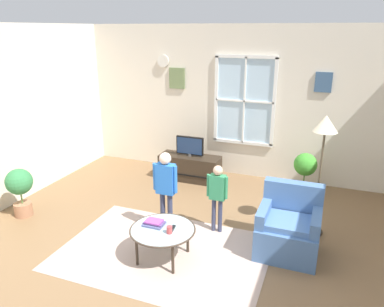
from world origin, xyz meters
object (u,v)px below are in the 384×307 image
(book_stack, at_px, (154,223))
(person_blue_shirt, at_px, (166,183))
(cup, at_px, (169,230))
(remote_near_books, at_px, (173,228))
(potted_plant_by_window, at_px, (305,168))
(potted_plant_corner, at_px, (20,187))
(tv_stand, at_px, (190,168))
(coffee_table, at_px, (163,231))
(television, at_px, (190,146))
(floor_lamp, at_px, (324,136))
(person_green_shirt, at_px, (217,191))
(armchair, at_px, (289,229))

(book_stack, relative_size, person_blue_shirt, 0.21)
(cup, bearing_deg, remote_near_books, 91.13)
(person_blue_shirt, relative_size, potted_plant_by_window, 1.59)
(potted_plant_by_window, bearing_deg, cup, -116.72)
(person_blue_shirt, relative_size, potted_plant_corner, 1.56)
(tv_stand, distance_m, coffee_table, 2.61)
(cup, xyz_separation_m, potted_plant_corner, (-2.63, 0.32, 0.01))
(television, distance_m, floor_lamp, 2.74)
(coffee_table, relative_size, cup, 8.75)
(tv_stand, relative_size, remote_near_books, 8.23)
(remote_near_books, relative_size, potted_plant_by_window, 0.19)
(coffee_table, distance_m, person_green_shirt, 1.00)
(coffee_table, bearing_deg, potted_plant_by_window, 60.74)
(coffee_table, distance_m, potted_plant_by_window, 3.01)
(television, xyz_separation_m, potted_plant_by_window, (2.09, 0.09, -0.19))
(armchair, relative_size, person_blue_shirt, 0.73)
(potted_plant_by_window, bearing_deg, person_green_shirt, -120.75)
(coffee_table, height_order, person_green_shirt, person_green_shirt)
(tv_stand, height_order, floor_lamp, floor_lamp)
(cup, bearing_deg, floor_lamp, 40.85)
(tv_stand, distance_m, potted_plant_corner, 2.96)
(tv_stand, distance_m, remote_near_books, 2.61)
(floor_lamp, bearing_deg, book_stack, -145.54)
(armchair, bearing_deg, person_blue_shirt, -176.13)
(television, bearing_deg, person_blue_shirt, -78.52)
(tv_stand, height_order, cup, cup)
(coffee_table, relative_size, person_green_shirt, 0.82)
(cup, bearing_deg, television, 105.94)
(potted_plant_corner, xyz_separation_m, floor_lamp, (4.24, 1.07, 0.95))
(armchair, height_order, coffee_table, armchair)
(book_stack, bearing_deg, potted_plant_corner, 174.89)
(book_stack, bearing_deg, cup, -22.98)
(person_green_shirt, distance_m, floor_lamp, 1.59)
(cup, bearing_deg, tv_stand, 105.93)
(coffee_table, bearing_deg, cup, -26.57)
(cup, bearing_deg, person_green_shirt, 71.60)
(television, xyz_separation_m, person_blue_shirt, (0.39, -1.92, 0.07))
(tv_stand, xyz_separation_m, television, (0.00, -0.00, 0.44))
(book_stack, relative_size, person_green_shirt, 0.25)
(tv_stand, height_order, person_blue_shirt, person_blue_shirt)
(television, bearing_deg, book_stack, -79.02)
(person_blue_shirt, relative_size, floor_lamp, 0.70)
(book_stack, bearing_deg, person_green_shirt, 55.39)
(book_stack, bearing_deg, television, 100.98)
(remote_near_books, bearing_deg, potted_plant_by_window, 62.37)
(cup, xyz_separation_m, potted_plant_by_window, (1.35, 2.68, 0.02))
(tv_stand, bearing_deg, coffee_table, -76.24)
(cup, distance_m, person_blue_shirt, 0.81)
(book_stack, bearing_deg, tv_stand, 100.97)
(armchair, bearing_deg, book_stack, -156.86)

